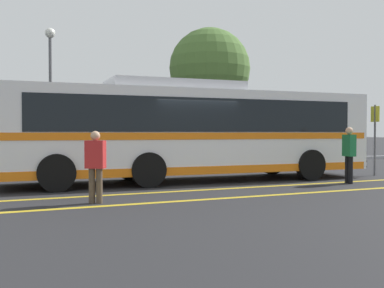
% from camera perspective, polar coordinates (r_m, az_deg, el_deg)
% --- Properties ---
extents(ground_plane, '(220.00, 220.00, 0.00)m').
position_cam_1_polar(ground_plane, '(14.07, -0.74, -4.88)').
color(ground_plane, '#262628').
extents(lane_strip_0, '(31.85, 0.20, 0.01)m').
position_cam_1_polar(lane_strip_0, '(12.45, 4.02, -5.69)').
color(lane_strip_0, gold).
rests_on(lane_strip_0, ground_plane).
extents(lane_strip_1, '(31.85, 0.20, 0.01)m').
position_cam_1_polar(lane_strip_1, '(11.07, 7.82, -6.60)').
color(lane_strip_1, gold).
rests_on(lane_strip_1, ground_plane).
extents(curb_strip, '(39.85, 0.36, 0.15)m').
position_cam_1_polar(curb_strip, '(21.13, -7.65, -2.56)').
color(curb_strip, '#99999E').
rests_on(curb_strip, ground_plane).
extents(transit_bus, '(12.24, 2.97, 3.15)m').
position_cam_1_polar(transit_bus, '(14.34, -0.05, 1.79)').
color(transit_bus, white).
rests_on(transit_bus, ground_plane).
extents(parked_car_1, '(4.00, 1.92, 1.61)m').
position_cam_1_polar(parked_car_1, '(18.57, -21.59, -0.99)').
color(parked_car_1, '#335B33').
rests_on(parked_car_1, ground_plane).
extents(pedestrian_0, '(0.28, 0.45, 1.72)m').
position_cam_1_polar(pedestrian_0, '(14.43, 19.32, -0.90)').
color(pedestrian_0, black).
rests_on(pedestrian_0, ground_plane).
extents(pedestrian_1, '(0.47, 0.41, 1.59)m').
position_cam_1_polar(pedestrian_1, '(10.05, -12.16, -2.32)').
color(pedestrian_1, brown).
rests_on(pedestrian_1, ground_plane).
extents(bus_stop_sign, '(0.07, 0.40, 2.55)m').
position_cam_1_polar(bus_stop_sign, '(17.43, 22.21, 1.53)').
color(bus_stop_sign, '#59595E').
rests_on(bus_stop_sign, ground_plane).
extents(street_lamp, '(0.45, 0.45, 6.21)m').
position_cam_1_polar(street_lamp, '(21.19, -17.55, 8.71)').
color(street_lamp, '#59595E').
rests_on(street_lamp, ground_plane).
extents(tree_0, '(4.68, 4.68, 7.60)m').
position_cam_1_polar(tree_0, '(26.36, 2.25, 9.51)').
color(tree_0, '#513823').
rests_on(tree_0, ground_plane).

